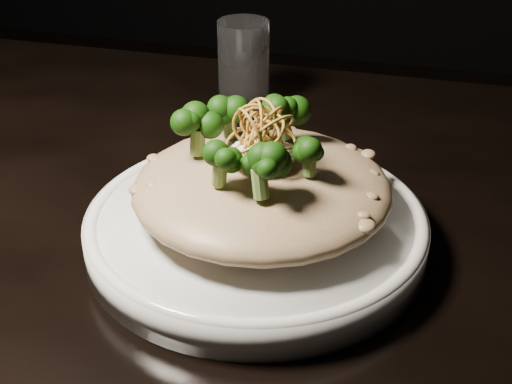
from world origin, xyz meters
TOP-DOWN VIEW (x-y plane):
  - table at (0.00, 0.00)m, footprint 1.10×0.80m
  - plate at (0.09, -0.05)m, footprint 0.31×0.31m
  - risotto at (0.09, -0.05)m, footprint 0.23×0.23m
  - broccoli at (0.08, -0.05)m, footprint 0.14×0.14m
  - cheese at (0.09, -0.05)m, footprint 0.06×0.06m
  - shallots at (0.09, -0.05)m, footprint 0.06×0.06m
  - drinking_glass at (-0.01, 0.24)m, footprint 0.08×0.08m

SIDE VIEW (x-z plane):
  - table at x=0.00m, z-range 0.29..1.04m
  - plate at x=0.09m, z-range 0.75..0.78m
  - drinking_glass at x=-0.01m, z-range 0.75..0.86m
  - risotto at x=0.09m, z-range 0.78..0.83m
  - cheese at x=0.09m, z-range 0.83..0.85m
  - broccoli at x=0.08m, z-range 0.83..0.88m
  - shallots at x=0.09m, z-range 0.85..0.89m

